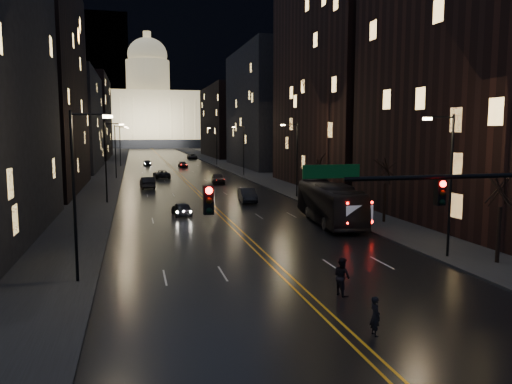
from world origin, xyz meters
TOP-DOWN VIEW (x-y plane):
  - ground at (0.00, 0.00)m, footprint 900.00×900.00m
  - road at (0.00, 130.00)m, footprint 20.00×320.00m
  - sidewalk_left at (-14.00, 130.00)m, footprint 8.00×320.00m
  - sidewalk_right at (14.00, 130.00)m, footprint 8.00×320.00m
  - center_line at (0.00, 130.00)m, footprint 0.62×320.00m
  - building_left_mid at (-21.00, 54.00)m, footprint 12.00×30.00m
  - building_left_far at (-21.00, 92.00)m, footprint 12.00×34.00m
  - building_left_dist at (-21.00, 140.00)m, footprint 12.00×40.00m
  - building_right_near at (21.00, 20.00)m, footprint 12.00×26.00m
  - building_right_tall at (21.00, 50.00)m, footprint 12.00×30.00m
  - building_right_mid at (21.00, 92.00)m, footprint 12.00×34.00m
  - building_right_dist at (21.00, 140.00)m, footprint 12.00×40.00m
  - mountain_ridge at (40.00, 380.00)m, footprint 520.00×60.00m
  - capitol at (0.00, 250.00)m, footprint 90.00×50.00m
  - traffic_signal at (5.91, -0.00)m, footprint 17.29×0.45m
  - streetlamp_right_near at (10.81, 10.00)m, footprint 2.13×0.25m
  - streetlamp_left_near at (-10.81, 10.00)m, footprint 2.13×0.25m
  - streetlamp_right_mid at (10.81, 40.00)m, footprint 2.13×0.25m
  - streetlamp_left_mid at (-10.81, 40.00)m, footprint 2.13×0.25m
  - streetlamp_right_far at (10.81, 70.00)m, footprint 2.13×0.25m
  - streetlamp_left_far at (-10.81, 70.00)m, footprint 2.13×0.25m
  - streetlamp_right_dist at (10.81, 100.00)m, footprint 2.13×0.25m
  - streetlamp_left_dist at (-10.81, 100.00)m, footprint 2.13×0.25m
  - tree_right_near at (13.00, 8.00)m, footprint 2.40×2.40m
  - tree_right_mid at (13.00, 22.00)m, footprint 2.40×2.40m
  - tree_right_far at (13.00, 38.00)m, footprint 2.40×2.40m
  - bus at (8.50, 23.41)m, footprint 4.17×12.69m
  - oncoming_car_a at (-3.71, 30.13)m, footprint 1.88×4.04m
  - oncoming_car_b at (-6.26, 54.23)m, footprint 2.11×5.09m
  - oncoming_car_c at (-3.53, 69.07)m, footprint 2.92×5.43m
  - oncoming_car_d at (-5.05, 101.84)m, footprint 1.86×4.57m
  - receding_car_a at (4.36, 37.60)m, footprint 2.09×4.98m
  - receding_car_b at (4.47, 58.48)m, footprint 2.42×4.98m
  - receding_car_c at (2.50, 94.48)m, footprint 2.04×4.47m
  - receding_car_d at (8.28, 127.57)m, footprint 2.59×5.52m
  - pedestrian_a at (1.01, 0.17)m, footprint 0.39×0.58m
  - pedestrian_b at (1.70, 5.00)m, footprint 0.74×1.02m

SIDE VIEW (x-z plane):
  - ground at x=0.00m, z-range 0.00..0.00m
  - road at x=0.00m, z-range 0.00..0.02m
  - center_line at x=0.00m, z-range 0.02..0.03m
  - sidewalk_left at x=-14.00m, z-range 0.00..0.16m
  - sidewalk_right at x=14.00m, z-range 0.00..0.16m
  - receding_car_c at x=2.50m, z-range 0.00..1.27m
  - oncoming_car_d at x=-5.05m, z-range 0.00..1.33m
  - oncoming_car_a at x=-3.71m, z-range 0.00..1.34m
  - oncoming_car_c at x=-3.53m, z-range 0.00..1.45m
  - receding_car_d at x=8.28m, z-range 0.00..1.53m
  - pedestrian_a at x=1.01m, z-range 0.00..1.59m
  - receding_car_a at x=4.36m, z-range 0.00..1.60m
  - oncoming_car_b at x=-6.26m, z-range 0.00..1.64m
  - receding_car_b at x=4.47m, z-range 0.00..1.64m
  - pedestrian_b at x=1.70m, z-range 0.00..1.88m
  - bus at x=8.50m, z-range 0.00..3.47m
  - tree_right_near at x=13.00m, z-range 1.20..7.85m
  - tree_right_mid at x=13.00m, z-range 1.20..7.85m
  - tree_right_far at x=13.00m, z-range 1.20..7.85m
  - streetlamp_right_near at x=10.81m, z-range 0.58..9.58m
  - streetlamp_left_near at x=-10.81m, z-range 0.58..9.58m
  - streetlamp_right_mid at x=10.81m, z-range 0.58..9.58m
  - streetlamp_left_mid at x=-10.81m, z-range 0.58..9.58m
  - streetlamp_right_far at x=10.81m, z-range 0.58..9.58m
  - streetlamp_left_far at x=-10.81m, z-range 0.58..9.58m
  - streetlamp_right_dist at x=10.81m, z-range 0.58..9.58m
  - streetlamp_left_dist at x=-10.81m, z-range 0.58..9.58m
  - traffic_signal at x=5.91m, z-range 1.60..8.60m
  - building_left_far at x=-21.00m, z-range 0.00..20.00m
  - building_right_dist at x=21.00m, z-range 0.00..22.00m
  - building_left_dist at x=-21.00m, z-range 0.00..24.00m
  - building_right_near at x=21.00m, z-range 0.00..24.00m
  - building_right_mid at x=21.00m, z-range 0.00..26.00m
  - building_left_mid at x=-21.00m, z-range 0.00..28.00m
  - capitol at x=0.00m, z-range -12.10..46.40m
  - building_right_tall at x=21.00m, z-range 0.00..38.00m
  - mountain_ridge at x=40.00m, z-range 0.00..130.00m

